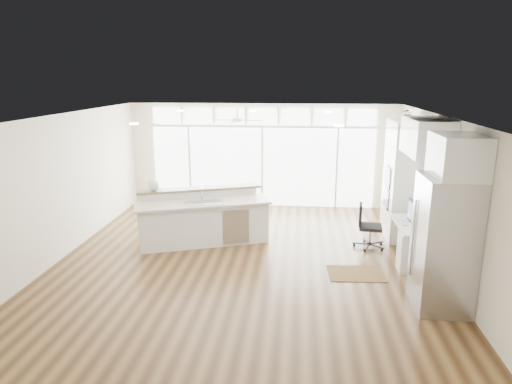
# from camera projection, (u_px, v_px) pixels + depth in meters

# --- Properties ---
(floor) EXTENTS (7.00, 8.00, 0.02)m
(floor) POSITION_uv_depth(u_px,v_px,m) (245.00, 263.00, 8.51)
(floor) COLOR #3C2612
(floor) RESTS_ON ground
(ceiling) EXTENTS (7.00, 8.00, 0.02)m
(ceiling) POSITION_uv_depth(u_px,v_px,m) (244.00, 117.00, 7.84)
(ceiling) COLOR white
(ceiling) RESTS_ON wall_back
(wall_back) EXTENTS (7.00, 0.04, 2.70)m
(wall_back) POSITION_uv_depth(u_px,v_px,m) (263.00, 155.00, 12.03)
(wall_back) COLOR silver
(wall_back) RESTS_ON floor
(wall_front) EXTENTS (7.00, 0.04, 2.70)m
(wall_front) POSITION_uv_depth(u_px,v_px,m) (193.00, 297.00, 4.31)
(wall_front) COLOR silver
(wall_front) RESTS_ON floor
(wall_left) EXTENTS (0.04, 8.00, 2.70)m
(wall_left) POSITION_uv_depth(u_px,v_px,m) (58.00, 188.00, 8.50)
(wall_left) COLOR silver
(wall_left) RESTS_ON floor
(wall_right) EXTENTS (0.04, 8.00, 2.70)m
(wall_right) POSITION_uv_depth(u_px,v_px,m) (446.00, 197.00, 7.85)
(wall_right) COLOR silver
(wall_right) RESTS_ON floor
(glass_wall) EXTENTS (5.80, 0.06, 2.08)m
(glass_wall) POSITION_uv_depth(u_px,v_px,m) (262.00, 167.00, 12.05)
(glass_wall) COLOR silver
(glass_wall) RESTS_ON wall_back
(transom_row) EXTENTS (5.90, 0.06, 0.40)m
(transom_row) POSITION_uv_depth(u_px,v_px,m) (262.00, 116.00, 11.72)
(transom_row) COLOR silver
(transom_row) RESTS_ON wall_back
(desk_window) EXTENTS (0.04, 0.85, 0.85)m
(desk_window) POSITION_uv_depth(u_px,v_px,m) (440.00, 182.00, 8.09)
(desk_window) COLOR white
(desk_window) RESTS_ON wall_right
(ceiling_fan) EXTENTS (1.16, 1.16, 0.32)m
(ceiling_fan) POSITION_uv_depth(u_px,v_px,m) (237.00, 116.00, 10.64)
(ceiling_fan) COLOR silver
(ceiling_fan) RESTS_ON ceiling
(recessed_lights) EXTENTS (3.40, 3.00, 0.02)m
(recessed_lights) POSITION_uv_depth(u_px,v_px,m) (245.00, 117.00, 8.04)
(recessed_lights) COLOR white
(recessed_lights) RESTS_ON ceiling
(oven_cabinet) EXTENTS (0.64, 1.20, 2.50)m
(oven_cabinet) POSITION_uv_depth(u_px,v_px,m) (403.00, 180.00, 9.64)
(oven_cabinet) COLOR white
(oven_cabinet) RESTS_ON floor
(desk_nook) EXTENTS (0.72, 1.30, 0.76)m
(desk_nook) POSITION_uv_depth(u_px,v_px,m) (415.00, 244.00, 8.41)
(desk_nook) COLOR white
(desk_nook) RESTS_ON floor
(upper_cabinets) EXTENTS (0.64, 1.30, 0.64)m
(upper_cabinets) POSITION_uv_depth(u_px,v_px,m) (427.00, 137.00, 7.92)
(upper_cabinets) COLOR white
(upper_cabinets) RESTS_ON wall_right
(refrigerator) EXTENTS (0.76, 0.90, 2.00)m
(refrigerator) POSITION_uv_depth(u_px,v_px,m) (444.00, 244.00, 6.67)
(refrigerator) COLOR #A7A6AB
(refrigerator) RESTS_ON floor
(fridge_cabinet) EXTENTS (0.64, 0.90, 0.60)m
(fridge_cabinet) POSITION_uv_depth(u_px,v_px,m) (458.00, 156.00, 6.34)
(fridge_cabinet) COLOR white
(fridge_cabinet) RESTS_ON wall_right
(framed_photos) EXTENTS (0.06, 0.22, 0.80)m
(framed_photos) POSITION_uv_depth(u_px,v_px,m) (429.00, 183.00, 8.72)
(framed_photos) COLOR black
(framed_photos) RESTS_ON wall_right
(kitchen_island) EXTENTS (2.91, 1.90, 1.08)m
(kitchen_island) POSITION_uv_depth(u_px,v_px,m) (203.00, 218.00, 9.38)
(kitchen_island) COLOR white
(kitchen_island) RESTS_ON floor
(rug) EXTENTS (1.00, 0.75, 0.01)m
(rug) POSITION_uv_depth(u_px,v_px,m) (356.00, 273.00, 8.02)
(rug) COLOR #3A2612
(rug) RESTS_ON floor
(office_chair) EXTENTS (0.51, 0.48, 0.89)m
(office_chair) POSITION_uv_depth(u_px,v_px,m) (370.00, 227.00, 9.15)
(office_chair) COLOR black
(office_chair) RESTS_ON floor
(fishbowl) EXTENTS (0.31, 0.31, 0.24)m
(fishbowl) POSITION_uv_depth(u_px,v_px,m) (154.00, 185.00, 9.36)
(fishbowl) COLOR silver
(fishbowl) RESTS_ON kitchen_island
(monitor) EXTENTS (0.13, 0.54, 0.44)m
(monitor) POSITION_uv_depth(u_px,v_px,m) (413.00, 212.00, 8.27)
(monitor) COLOR black
(monitor) RESTS_ON desk_nook
(keyboard) EXTENTS (0.14, 0.30, 0.01)m
(keyboard) POSITION_uv_depth(u_px,v_px,m) (403.00, 223.00, 8.34)
(keyboard) COLOR silver
(keyboard) RESTS_ON desk_nook
(potted_plant) EXTENTS (0.28, 0.30, 0.22)m
(potted_plant) POSITION_uv_depth(u_px,v_px,m) (409.00, 115.00, 9.30)
(potted_plant) COLOR #235223
(potted_plant) RESTS_ON oven_cabinet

